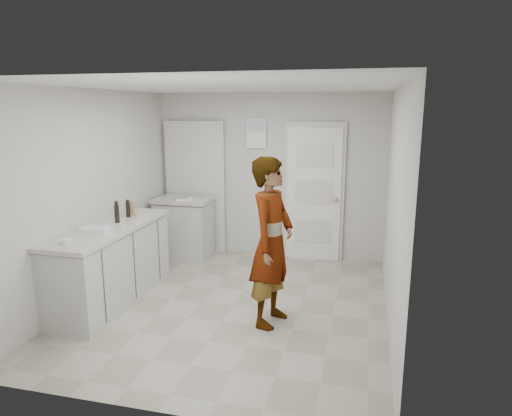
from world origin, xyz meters
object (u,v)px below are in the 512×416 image
(spice_jar, at_px, (136,215))
(egg_bowl, at_px, (66,241))
(oil_cruet_a, at_px, (128,209))
(baking_dish, at_px, (94,230))
(oil_cruet_b, at_px, (117,212))
(person, at_px, (272,242))
(cake_mix_box, at_px, (130,208))

(spice_jar, xyz_separation_m, egg_bowl, (-0.14, -1.21, -0.01))
(oil_cruet_a, distance_m, baking_dish, 0.75)
(oil_cruet_b, bearing_deg, oil_cruet_a, 93.33)
(baking_dish, relative_size, egg_bowl, 2.88)
(person, bearing_deg, cake_mix_box, 82.46)
(oil_cruet_b, height_order, baking_dish, oil_cruet_b)
(person, height_order, baking_dish, person)
(cake_mix_box, height_order, egg_bowl, cake_mix_box)
(oil_cruet_a, relative_size, baking_dish, 0.66)
(spice_jar, bearing_deg, egg_bowl, -96.44)
(cake_mix_box, distance_m, oil_cruet_a, 0.14)
(cake_mix_box, relative_size, oil_cruet_b, 0.66)
(person, bearing_deg, baking_dish, 106.49)
(spice_jar, height_order, oil_cruet_b, oil_cruet_b)
(egg_bowl, bearing_deg, cake_mix_box, 90.45)
(cake_mix_box, xyz_separation_m, oil_cruet_b, (0.06, -0.42, 0.04))
(egg_bowl, bearing_deg, oil_cruet_b, 87.03)
(egg_bowl, bearing_deg, baking_dish, 87.78)
(spice_jar, distance_m, egg_bowl, 1.21)
(person, xyz_separation_m, oil_cruet_b, (-1.96, 0.28, 0.15))
(person, distance_m, spice_jar, 1.96)
(person, xyz_separation_m, egg_bowl, (-2.00, -0.63, 0.05))
(person, distance_m, baking_dish, 1.99)
(person, relative_size, oil_cruet_a, 7.92)
(cake_mix_box, relative_size, oil_cruet_a, 0.78)
(baking_dish, bearing_deg, egg_bowl, -92.22)
(oil_cruet_a, height_order, egg_bowl, oil_cruet_a)
(spice_jar, distance_m, oil_cruet_a, 0.13)
(spice_jar, xyz_separation_m, baking_dish, (-0.12, -0.75, -0.01))
(cake_mix_box, bearing_deg, baking_dish, -86.51)
(egg_bowl, bearing_deg, spice_jar, 83.56)
(spice_jar, height_order, egg_bowl, spice_jar)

